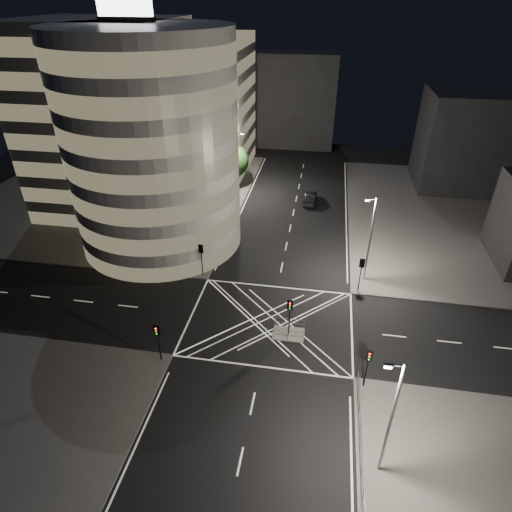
% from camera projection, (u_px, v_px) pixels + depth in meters
% --- Properties ---
extents(ground, '(120.00, 120.00, 0.00)m').
position_uv_depth(ground, '(270.00, 322.00, 42.51)').
color(ground, black).
rests_on(ground, ground).
extents(sidewalk_far_left, '(42.00, 42.00, 0.15)m').
position_uv_depth(sidewalk_far_left, '(116.00, 193.00, 69.15)').
color(sidewalk_far_left, '#494745').
rests_on(sidewalk_far_left, ground).
extents(sidewalk_far_right, '(42.00, 42.00, 0.15)m').
position_uv_depth(sidewalk_far_right, '(497.00, 221.00, 60.94)').
color(sidewalk_far_right, '#494745').
rests_on(sidewalk_far_right, ground).
extents(central_island, '(3.00, 2.00, 0.15)m').
position_uv_depth(central_island, '(288.00, 334.00, 40.93)').
color(central_island, slate).
rests_on(central_island, ground).
extents(office_tower_curved, '(30.00, 29.00, 27.20)m').
position_uv_depth(office_tower_curved, '(131.00, 132.00, 54.41)').
color(office_tower_curved, '#9A9691').
rests_on(office_tower_curved, sidewalk_far_left).
extents(office_block_rear, '(24.00, 16.00, 22.00)m').
position_uv_depth(office_block_rear, '(180.00, 104.00, 74.84)').
color(office_block_rear, '#9A9691').
rests_on(office_block_rear, sidewalk_far_left).
extents(building_right_far, '(14.00, 12.00, 15.00)m').
position_uv_depth(building_right_far, '(467.00, 140.00, 68.23)').
color(building_right_far, black).
rests_on(building_right_far, sidewalk_far_right).
extents(building_far_end, '(18.00, 8.00, 18.00)m').
position_uv_depth(building_far_end, '(291.00, 100.00, 86.82)').
color(building_far_end, black).
rests_on(building_far_end, ground).
extents(tree_a, '(4.46, 4.46, 7.19)m').
position_uv_depth(tree_a, '(191.00, 229.00, 48.99)').
color(tree_a, black).
rests_on(tree_a, sidewalk_far_left).
extents(tree_b, '(3.93, 3.93, 6.46)m').
position_uv_depth(tree_b, '(205.00, 210.00, 54.24)').
color(tree_b, black).
rests_on(tree_b, sidewalk_far_left).
extents(tree_c, '(4.24, 4.24, 7.32)m').
position_uv_depth(tree_c, '(216.00, 187.00, 58.90)').
color(tree_c, black).
rests_on(tree_c, sidewalk_far_left).
extents(tree_d, '(4.37, 4.37, 7.54)m').
position_uv_depth(tree_d, '(226.00, 170.00, 63.84)').
color(tree_d, black).
rests_on(tree_d, sidewalk_far_left).
extents(tree_e, '(4.56, 4.56, 7.00)m').
position_uv_depth(tree_e, '(235.00, 161.00, 69.20)').
color(tree_e, black).
rests_on(tree_e, sidewalk_far_left).
extents(traffic_signal_fl, '(0.55, 0.22, 4.00)m').
position_uv_depth(traffic_signal_fl, '(201.00, 254.00, 47.89)').
color(traffic_signal_fl, black).
rests_on(traffic_signal_fl, sidewalk_far_left).
extents(traffic_signal_nl, '(0.55, 0.22, 4.00)m').
position_uv_depth(traffic_signal_nl, '(158.00, 336.00, 36.52)').
color(traffic_signal_nl, black).
rests_on(traffic_signal_nl, sidewalk_near_left).
extents(traffic_signal_fr, '(0.55, 0.22, 4.00)m').
position_uv_depth(traffic_signal_fr, '(361.00, 269.00, 45.40)').
color(traffic_signal_fr, black).
rests_on(traffic_signal_fr, sidewalk_far_right).
extents(traffic_signal_nr, '(0.55, 0.22, 4.00)m').
position_uv_depth(traffic_signal_nr, '(368.00, 362.00, 34.03)').
color(traffic_signal_nr, black).
rests_on(traffic_signal_nr, sidewalk_near_right).
extents(traffic_signal_island, '(0.55, 0.22, 4.00)m').
position_uv_depth(traffic_signal_island, '(290.00, 311.00, 39.42)').
color(traffic_signal_island, black).
rests_on(traffic_signal_island, central_island).
extents(street_lamp_left_near, '(1.25, 0.25, 10.00)m').
position_uv_depth(street_lamp_left_near, '(207.00, 212.00, 50.94)').
color(street_lamp_left_near, slate).
rests_on(street_lamp_left_near, sidewalk_far_left).
extents(street_lamp_left_far, '(1.25, 0.25, 10.00)m').
position_uv_depth(street_lamp_left_far, '(237.00, 162.00, 66.00)').
color(street_lamp_left_far, slate).
rests_on(street_lamp_left_far, sidewalk_far_left).
extents(street_lamp_right_far, '(1.25, 0.25, 10.00)m').
position_uv_depth(street_lamp_right_far, '(370.00, 238.00, 45.76)').
color(street_lamp_right_far, slate).
rests_on(street_lamp_right_far, sidewalk_far_right).
extents(street_lamp_right_near, '(1.25, 0.25, 10.00)m').
position_uv_depth(street_lamp_right_near, '(390.00, 417.00, 26.53)').
color(street_lamp_right_near, slate).
rests_on(street_lamp_right_near, sidewalk_near_right).
extents(railing_near_right, '(0.06, 11.70, 1.10)m').
position_uv_depth(railing_near_right, '(361.00, 437.00, 30.80)').
color(railing_near_right, slate).
rests_on(railing_near_right, sidewalk_near_right).
extents(railing_island_south, '(2.80, 0.06, 1.10)m').
position_uv_depth(railing_island_south, '(288.00, 335.00, 39.84)').
color(railing_island_south, slate).
rests_on(railing_island_south, central_island).
extents(railing_island_north, '(2.80, 0.06, 1.10)m').
position_uv_depth(railing_island_north, '(290.00, 323.00, 41.35)').
color(railing_island_north, slate).
rests_on(railing_island_north, central_island).
extents(sedan, '(1.98, 5.07, 1.65)m').
position_uv_depth(sedan, '(310.00, 198.00, 65.84)').
color(sedan, black).
rests_on(sedan, ground).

